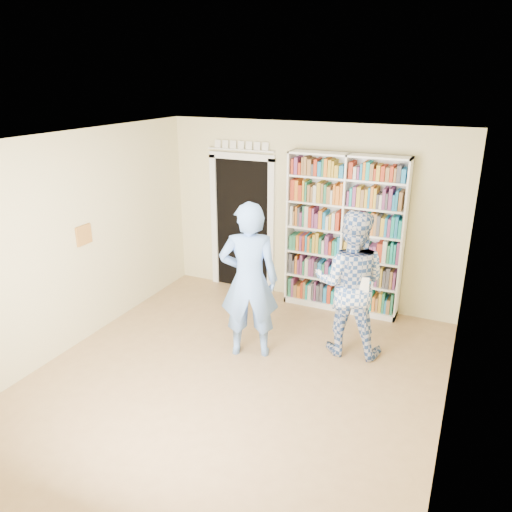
{
  "coord_description": "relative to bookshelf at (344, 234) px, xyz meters",
  "views": [
    {
      "loc": [
        2.26,
        -4.39,
        3.31
      ],
      "look_at": [
        -0.14,
        0.9,
        1.2
      ],
      "focal_mm": 35.0,
      "sensor_mm": 36.0,
      "label": 1
    }
  ],
  "objects": [
    {
      "name": "wall_art",
      "position": [
        -2.82,
        -2.14,
        0.23
      ],
      "size": [
        0.03,
        0.25,
        0.25
      ],
      "primitive_type": "cube",
      "color": "brown",
      "rests_on": "wall_left"
    },
    {
      "name": "wall_right",
      "position": [
        1.66,
        -2.34,
        0.18
      ],
      "size": [
        0.0,
        5.0,
        5.0
      ],
      "primitive_type": "plane",
      "rotation": [
        1.57,
        0.0,
        -1.57
      ],
      "color": "beige",
      "rests_on": "floor"
    },
    {
      "name": "man_blue",
      "position": [
        -0.69,
        -1.73,
        -0.19
      ],
      "size": [
        0.84,
        0.7,
        1.96
      ],
      "primitive_type": "imported",
      "rotation": [
        0.0,
        0.0,
        3.52
      ],
      "color": "#6795E5",
      "rests_on": "floor"
    },
    {
      "name": "floor",
      "position": [
        -0.59,
        -2.34,
        -1.17
      ],
      "size": [
        5.0,
        5.0,
        0.0
      ],
      "primitive_type": "plane",
      "color": "#956F48",
      "rests_on": "ground"
    },
    {
      "name": "man_plaid",
      "position": [
        0.4,
        -1.18,
        -0.24
      ],
      "size": [
        0.97,
        0.8,
        1.84
      ],
      "primitive_type": "imported",
      "rotation": [
        0.0,
        0.0,
        3.26
      ],
      "color": "#325499",
      "rests_on": "floor"
    },
    {
      "name": "bookshelf",
      "position": [
        0.0,
        0.0,
        0.0
      ],
      "size": [
        1.68,
        0.31,
        2.31
      ],
      "rotation": [
        0.0,
        0.0,
        -0.42
      ],
      "color": "white",
      "rests_on": "floor"
    },
    {
      "name": "paper_sheet",
      "position": [
        0.57,
        -1.38,
        -0.2
      ],
      "size": [
        0.2,
        0.05,
        0.29
      ],
      "primitive_type": "cube",
      "rotation": [
        0.0,
        0.0,
        0.2
      ],
      "color": "white",
      "rests_on": "man_plaid"
    },
    {
      "name": "ceiling",
      "position": [
        -0.59,
        -2.34,
        1.53
      ],
      "size": [
        5.0,
        5.0,
        0.0
      ],
      "primitive_type": "plane",
      "rotation": [
        3.14,
        0.0,
        0.0
      ],
      "color": "white",
      "rests_on": "wall_back"
    },
    {
      "name": "wall_back",
      "position": [
        -0.59,
        0.16,
        0.18
      ],
      "size": [
        4.5,
        0.0,
        4.5
      ],
      "primitive_type": "plane",
      "rotation": [
        1.57,
        0.0,
        0.0
      ],
      "color": "beige",
      "rests_on": "floor"
    },
    {
      "name": "wall_left",
      "position": [
        -2.84,
        -2.34,
        0.18
      ],
      "size": [
        0.0,
        5.0,
        5.0
      ],
      "primitive_type": "plane",
      "rotation": [
        1.57,
        0.0,
        1.57
      ],
      "color": "beige",
      "rests_on": "floor"
    },
    {
      "name": "doorway",
      "position": [
        -1.69,
        0.13,
        0.01
      ],
      "size": [
        1.1,
        0.08,
        2.43
      ],
      "color": "black",
      "rests_on": "floor"
    }
  ]
}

